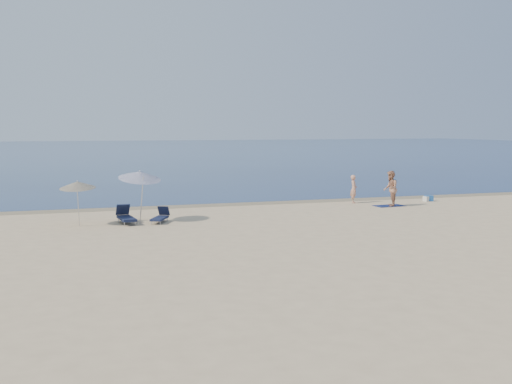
# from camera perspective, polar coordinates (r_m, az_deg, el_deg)

# --- Properties ---
(sea) EXTENTS (240.00, 160.00, 0.01)m
(sea) POSITION_cam_1_polar(r_m,az_deg,el_deg) (114.94, -11.56, 3.62)
(sea) COLOR #0D2351
(sea) RESTS_ON ground
(wet_sand_strip) EXTENTS (240.00, 1.60, 0.00)m
(wet_sand_strip) POSITION_cam_1_polar(r_m,az_deg,el_deg) (36.32, 3.60, -0.87)
(wet_sand_strip) COLOR #847254
(wet_sand_strip) RESTS_ON ground
(person_left) EXTENTS (0.57, 0.67, 1.57)m
(person_left) POSITION_cam_1_polar(r_m,az_deg,el_deg) (35.99, 8.68, 0.27)
(person_left) COLOR tan
(person_left) RESTS_ON ground
(person_right) EXTENTS (1.09, 1.16, 1.90)m
(person_right) POSITION_cam_1_polar(r_m,az_deg,el_deg) (34.77, 11.86, 0.29)
(person_right) COLOR #AD765B
(person_right) RESTS_ON ground
(beach_towel) EXTENTS (1.68, 1.04, 0.03)m
(beach_towel) POSITION_cam_1_polar(r_m,az_deg,el_deg) (35.05, 11.76, -1.21)
(beach_towel) COLOR #0E1746
(beach_towel) RESTS_ON ground
(white_bag) EXTENTS (0.41, 0.38, 0.29)m
(white_bag) POSITION_cam_1_polar(r_m,az_deg,el_deg) (37.72, 14.92, -0.59)
(white_bag) COLOR silver
(white_bag) RESTS_ON ground
(blue_cooler) EXTENTS (0.50, 0.39, 0.32)m
(blue_cooler) POSITION_cam_1_polar(r_m,az_deg,el_deg) (37.83, 15.10, -0.55)
(blue_cooler) COLOR #1F5BAC
(blue_cooler) RESTS_ON ground
(umbrella_near) EXTENTS (2.32, 2.34, 2.48)m
(umbrella_near) POSITION_cam_1_polar(r_m,az_deg,el_deg) (28.81, -10.29, 1.48)
(umbrella_near) COLOR silver
(umbrella_near) RESTS_ON ground
(umbrella_far) EXTENTS (1.96, 1.98, 2.05)m
(umbrella_far) POSITION_cam_1_polar(r_m,az_deg,el_deg) (28.35, -15.59, 0.62)
(umbrella_far) COLOR silver
(umbrella_far) RESTS_ON ground
(lounger_left) EXTENTS (0.74, 1.83, 0.79)m
(lounger_left) POSITION_cam_1_polar(r_m,az_deg,el_deg) (28.75, -11.48, -2.18)
(lounger_left) COLOR #141C39
(lounger_left) RESTS_ON ground
(lounger_right) EXTENTS (1.12, 1.57, 0.67)m
(lounger_right) POSITION_cam_1_polar(r_m,az_deg,el_deg) (28.78, -8.51, -2.21)
(lounger_right) COLOR #151C3B
(lounger_right) RESTS_ON ground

